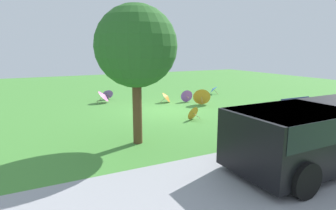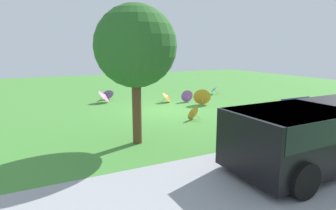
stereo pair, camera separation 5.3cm
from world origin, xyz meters
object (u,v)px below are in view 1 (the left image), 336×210
object	(u,v)px
shade_tree	(136,47)
parasol_orange_4	(192,113)
parasol_purple_0	(107,94)
parasol_blue_0	(213,89)
park_bench	(292,107)
parasol_purple_1	(186,96)
van_dark	(312,132)
parasol_orange_0	(167,97)
parasol_orange_1	(202,96)
parasol_pink_0	(104,96)

from	to	relation	value
shade_tree	parasol_orange_4	xyz separation A→B (m)	(-3.06, -1.74, -2.65)
parasol_purple_0	parasol_blue_0	distance (m)	6.71
park_bench	parasol_orange_4	distance (m)	4.25
parasol_purple_1	parasol_blue_0	xyz separation A→B (m)	(-2.90, -1.49, -0.01)
van_dark	parasol_orange_0	xyz separation A→B (m)	(-0.71, -9.26, -0.60)
parasol_orange_1	parasol_purple_1	bearing A→B (deg)	-75.32
shade_tree	parasol_orange_4	world-z (taller)	shade_tree
parasol_orange_0	parasol_orange_1	size ratio (longest dim) A/B	0.80
park_bench	parasol_purple_1	xyz separation A→B (m)	(2.06, -5.29, -0.13)
parasol_orange_1	parasol_orange_0	bearing A→B (deg)	-46.13
park_bench	parasol_orange_0	size ratio (longest dim) A/B	1.98
parasol_pink_0	parasol_blue_0	world-z (taller)	parasol_pink_0
parasol_purple_1	parasol_pink_0	xyz separation A→B (m)	(4.13, -1.72, 0.06)
parasol_pink_0	parasol_orange_4	xyz separation A→B (m)	(-2.30, 5.31, -0.10)
parasol_orange_1	parasol_orange_4	xyz separation A→B (m)	(2.12, 2.49, -0.16)
parasol_purple_1	parasol_orange_4	distance (m)	4.03
park_bench	parasol_orange_0	world-z (taller)	park_bench
parasol_blue_0	van_dark	bearing A→B (deg)	66.06
shade_tree	parasol_purple_1	size ratio (longest dim) A/B	5.92
parasol_orange_0	park_bench	bearing A→B (deg)	119.10
parasol_orange_4	shade_tree	bearing A→B (deg)	29.70
van_dark	parasol_purple_0	bearing A→B (deg)	-80.52
parasol_purple_1	parasol_orange_4	world-z (taller)	parasol_purple_1
parasol_orange_1	parasol_purple_0	bearing A→B (deg)	-43.64
parasol_orange_1	parasol_orange_4	world-z (taller)	parasol_orange_1
parasol_orange_4	van_dark	bearing A→B (deg)	90.85
shade_tree	parasol_purple_1	distance (m)	7.69
park_bench	parasol_purple_0	bearing A→B (deg)	-54.21
parasol_orange_4	parasol_blue_0	bearing A→B (deg)	-132.96
park_bench	parasol_orange_1	xyz separation A→B (m)	(1.77, -4.19, -0.01)
parasol_blue_0	parasol_purple_0	bearing A→B (deg)	-10.40
park_bench	parasol_orange_1	distance (m)	4.55
park_bench	parasol_pink_0	distance (m)	9.35
shade_tree	parasol_purple_1	bearing A→B (deg)	-132.51
parasol_orange_0	parasol_purple_1	bearing A→B (deg)	164.89
shade_tree	parasol_purple_0	world-z (taller)	shade_tree
parasol_purple_0	park_bench	bearing A→B (deg)	125.79
parasol_pink_0	parasol_purple_1	bearing A→B (deg)	157.39
parasol_orange_0	van_dark	bearing A→B (deg)	85.61
van_dark	parasol_purple_1	size ratio (longest dim) A/B	6.55
parasol_pink_0	parasol_blue_0	xyz separation A→B (m)	(-7.03, 0.23, -0.07)
van_dark	parasol_orange_0	bearing A→B (deg)	-94.39
shade_tree	parasol_purple_1	world-z (taller)	shade_tree
parasol_purple_1	parasol_blue_0	distance (m)	3.26
parasol_purple_1	parasol_blue_0	bearing A→B (deg)	-152.77
parasol_purple_0	parasol_blue_0	world-z (taller)	parasol_purple_0
parasol_purple_1	parasol_orange_1	world-z (taller)	parasol_orange_1
park_bench	parasol_purple_1	size ratio (longest dim) A/B	2.27
shade_tree	van_dark	bearing A→B (deg)	130.71
parasol_pink_0	van_dark	bearing A→B (deg)	102.53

